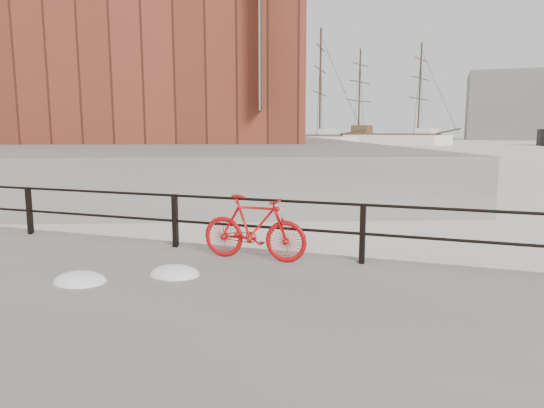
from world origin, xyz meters
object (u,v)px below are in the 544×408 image
Objects in this scene: schooner_mid at (387,144)px; workboat_near at (130,158)px; workboat_far at (182,153)px; bicycle at (254,228)px; schooner_left at (285,145)px.

schooner_mid is 56.98m from workboat_near.
workboat_far is (-0.28, 10.01, 0.00)m from workboat_near.
schooner_left is (-21.92, 70.65, -0.90)m from bicycle.
workboat_far is at bearing -96.17° from schooner_mid.
schooner_left is at bearing 66.52° from workboat_far.
bicycle is at bearing -57.71° from workboat_near.
schooner_left is 2.15× the size of workboat_far.
workboat_far is (-24.31, 40.39, -0.90)m from bicycle.
bicycle is at bearing -77.93° from workboat_far.
bicycle is at bearing -76.36° from schooner_left.
workboat_far is (-2.39, -30.25, 0.00)m from schooner_left.
workboat_near is at bearing -107.35° from workboat_far.
bicycle is at bearing -69.89° from schooner_mid.
workboat_near is 10.02m from workboat_far.
bicycle is 0.07× the size of schooner_mid.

